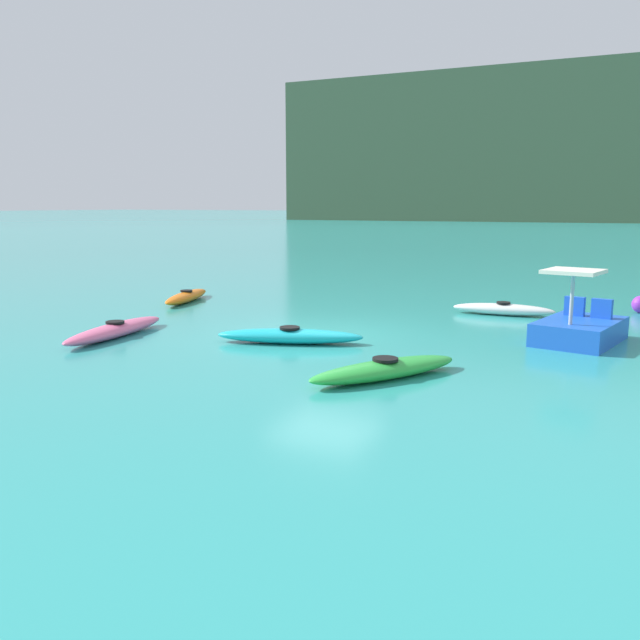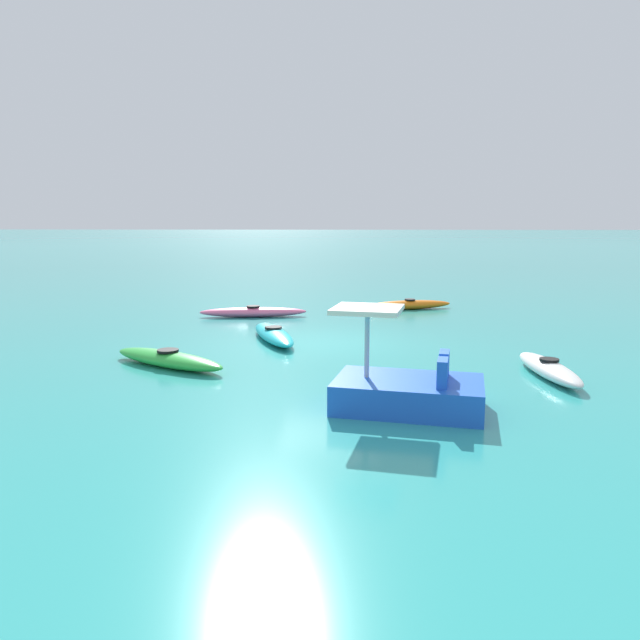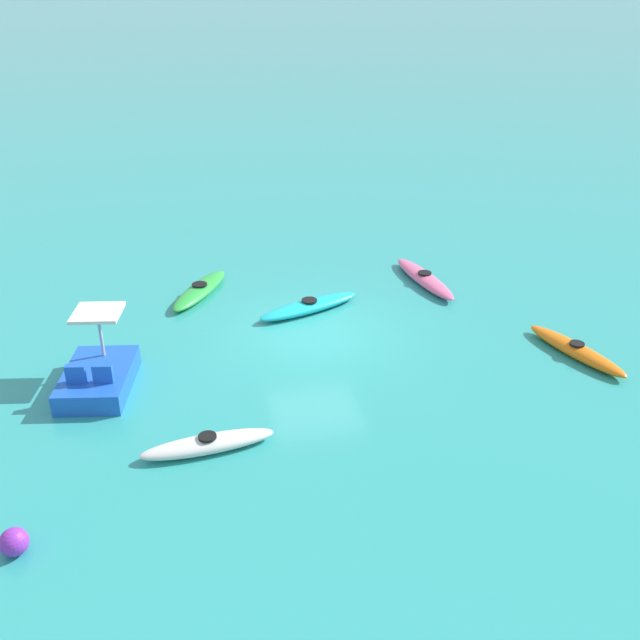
{
  "view_description": "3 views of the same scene",
  "coord_description": "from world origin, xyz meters",
  "views": [
    {
      "loc": [
        7.28,
        -13.86,
        3.03
      ],
      "look_at": [
        -0.3,
        0.28,
        0.24
      ],
      "focal_mm": 37.36,
      "sensor_mm": 36.0,
      "label": 1
    },
    {
      "loc": [
        15.09,
        0.99,
        3.03
      ],
      "look_at": [
        -0.67,
        -0.27,
        0.47
      ],
      "focal_mm": 33.48,
      "sensor_mm": 36.0,
      "label": 2
    },
    {
      "loc": [
        3.28,
        16.58,
        8.77
      ],
      "look_at": [
        -0.13,
        0.1,
        0.47
      ],
      "focal_mm": 39.51,
      "sensor_mm": 36.0,
      "label": 3
    }
  ],
  "objects": [
    {
      "name": "kayak_cyan",
      "position": [
        -0.13,
        -1.46,
        0.16
      ],
      "size": [
        3.28,
        1.86,
        0.37
      ],
      "color": "#19B7C6",
      "rests_on": "ground_plane"
    },
    {
      "name": "pedal_boat_blue",
      "position": [
        5.5,
        1.66,
        0.34
      ],
      "size": [
        1.87,
        2.63,
        1.68
      ],
      "color": "blue",
      "rests_on": "ground_plane"
    },
    {
      "name": "buoy_purple",
      "position": [
        6.49,
        6.84,
        0.24
      ],
      "size": [
        0.49,
        0.49,
        0.49
      ],
      "primitive_type": "sphere",
      "color": "purple",
      "rests_on": "ground_plane"
    },
    {
      "name": "kayak_white",
      "position": [
        3.14,
        4.63,
        0.16
      ],
      "size": [
        2.81,
        0.9,
        0.37
      ],
      "color": "white",
      "rests_on": "ground_plane"
    },
    {
      "name": "kayak_pink",
      "position": [
        -4.07,
        -2.75,
        0.16
      ],
      "size": [
        1.19,
        3.56,
        0.37
      ],
      "color": "pink",
      "rests_on": "ground_plane"
    },
    {
      "name": "kayak_green",
      "position": [
        2.9,
        -3.26,
        0.16
      ],
      "size": [
        2.17,
        3.08,
        0.37
      ],
      "color": "green",
      "rests_on": "ground_plane"
    },
    {
      "name": "kayak_orange",
      "position": [
        -6.29,
        2.51,
        0.16
      ],
      "size": [
        1.51,
        3.14,
        0.37
      ],
      "color": "orange",
      "rests_on": "ground_plane"
    },
    {
      "name": "ground_plane",
      "position": [
        0.0,
        0.0,
        0.0
      ],
      "size": [
        600.0,
        600.0,
        0.0
      ],
      "primitive_type": "plane",
      "color": "teal"
    }
  ]
}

